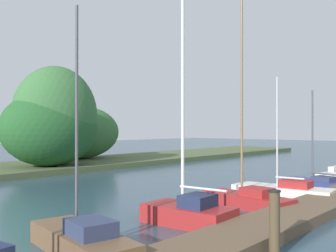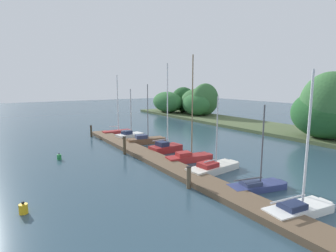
% 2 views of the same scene
% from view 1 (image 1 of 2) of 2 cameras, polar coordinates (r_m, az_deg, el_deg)
% --- Properties ---
extents(dock_pier, '(30.15, 1.80, 0.35)m').
position_cam_1_polar(dock_pier, '(14.34, 18.73, -11.69)').
color(dock_pier, brown).
rests_on(dock_pier, ground).
extents(sailboat_2, '(1.85, 4.06, 6.00)m').
position_cam_1_polar(sailboat_2, '(10.04, -12.62, -15.62)').
color(sailboat_2, brown).
rests_on(sailboat_2, ground).
extents(sailboat_3, '(1.56, 3.11, 7.84)m').
position_cam_1_polar(sailboat_3, '(12.66, 2.64, -11.98)').
color(sailboat_3, maroon).
rests_on(sailboat_3, ground).
extents(sailboat_4, '(1.65, 3.94, 8.23)m').
position_cam_1_polar(sailboat_4, '(15.55, 11.09, -9.96)').
color(sailboat_4, maroon).
rests_on(sailboat_4, ground).
extents(sailboat_5, '(1.75, 4.47, 5.26)m').
position_cam_1_polar(sailboat_5, '(18.11, 16.07, -8.87)').
color(sailboat_5, silver).
rests_on(sailboat_5, ground).
extents(sailboat_6, '(1.89, 3.75, 4.94)m').
position_cam_1_polar(sailboat_6, '(21.58, 20.49, -7.58)').
color(sailboat_6, navy).
rests_on(sailboat_6, ground).
extents(mooring_piling_1, '(0.29, 0.29, 1.57)m').
position_cam_1_polar(mooring_piling_1, '(9.78, 15.11, -13.44)').
color(mooring_piling_1, '#4C3D28').
rests_on(mooring_piling_1, ground).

